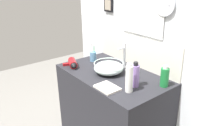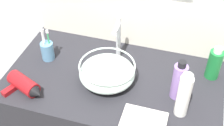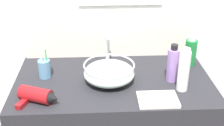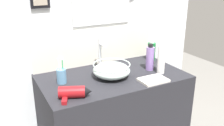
% 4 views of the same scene
% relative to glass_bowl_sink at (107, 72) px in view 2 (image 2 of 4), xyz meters
% --- Properties ---
extents(glass_bowl_sink, '(0.27, 0.27, 0.11)m').
position_rel_glass_bowl_sink_xyz_m(glass_bowl_sink, '(0.00, 0.00, 0.00)').
color(glass_bowl_sink, silver).
rests_on(glass_bowl_sink, vanity_counter).
extents(faucet, '(0.02, 0.09, 0.25)m').
position_rel_glass_bowl_sink_xyz_m(faucet, '(-0.00, 0.19, 0.08)').
color(faucet, silver).
rests_on(faucet, vanity_counter).
extents(hair_drier, '(0.21, 0.14, 0.07)m').
position_rel_glass_bowl_sink_xyz_m(hair_drier, '(-0.35, -0.18, -0.02)').
color(hair_drier, maroon).
rests_on(hair_drier, vanity_counter).
extents(toothbrush_cup, '(0.07, 0.07, 0.20)m').
position_rel_glass_bowl_sink_xyz_m(toothbrush_cup, '(-0.35, 0.07, -0.00)').
color(toothbrush_cup, '#598CB2').
rests_on(toothbrush_cup, vanity_counter).
extents(shampoo_bottle, '(0.06, 0.06, 0.21)m').
position_rel_glass_bowl_sink_xyz_m(shampoo_bottle, '(0.34, -0.00, 0.04)').
color(shampoo_bottle, '#8C6BB2').
rests_on(shampoo_bottle, vanity_counter).
extents(soap_dispenser, '(0.06, 0.06, 0.23)m').
position_rel_glass_bowl_sink_xyz_m(soap_dispenser, '(0.37, -0.10, 0.06)').
color(soap_dispenser, white).
rests_on(soap_dispenser, vanity_counter).
extents(lotion_bottle, '(0.07, 0.07, 0.18)m').
position_rel_glass_bowl_sink_xyz_m(lotion_bottle, '(0.49, 0.18, 0.03)').
color(lotion_bottle, '#197233').
rests_on(lotion_bottle, vanity_counter).
extents(hand_towel, '(0.19, 0.14, 0.02)m').
position_rel_glass_bowl_sink_xyz_m(hand_towel, '(0.23, -0.20, -0.05)').
color(hand_towel, silver).
rests_on(hand_towel, vanity_counter).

